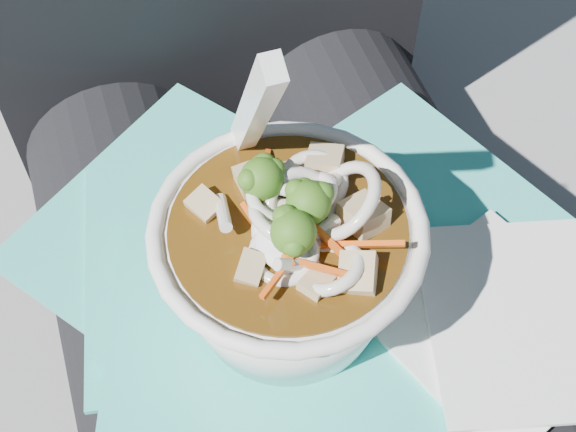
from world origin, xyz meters
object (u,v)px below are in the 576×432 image
object	(u,v)px
plastic_bag	(279,293)
udon_bowl	(289,257)
lap	(317,355)
person_body	(276,226)
stone_ledge	(263,350)

from	to	relation	value
plastic_bag	udon_bowl	size ratio (longest dim) A/B	1.98
lap	plastic_bag	world-z (taller)	plastic_bag
lap	plastic_bag	distance (m)	0.08
person_body	plastic_bag	xyz separation A→B (m)	(-0.02, -0.08, 0.05)
stone_ledge	plastic_bag	world-z (taller)	plastic_bag
stone_ledge	plastic_bag	size ratio (longest dim) A/B	2.57
stone_ledge	person_body	size ratio (longest dim) A/B	1.02
plastic_bag	lap	bearing A→B (deg)	-26.60
person_body	udon_bowl	size ratio (longest dim) A/B	4.97
stone_ledge	udon_bowl	size ratio (longest dim) A/B	5.09
stone_ledge	lap	bearing A→B (deg)	-90.00
person_body	plastic_bag	world-z (taller)	person_body
plastic_bag	udon_bowl	world-z (taller)	udon_bowl
person_body	udon_bowl	xyz separation A→B (m)	(-0.02, -0.09, 0.11)
stone_ledge	udon_bowl	bearing A→B (deg)	-98.02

